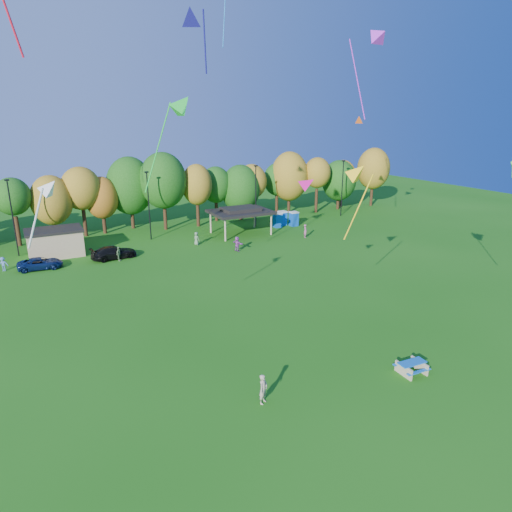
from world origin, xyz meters
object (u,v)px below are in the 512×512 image
car_c (40,263)px  car_d (114,252)px  picnic_table (412,367)px  kite_flyer (263,389)px  porta_potties (285,219)px

car_c → car_d: (7.85, 0.05, 0.11)m
car_c → car_d: size_ratio=0.88×
picnic_table → car_d: (-11.93, 34.33, 0.28)m
kite_flyer → picnic_table: bearing=-43.7°
porta_potties → picnic_table: size_ratio=1.94×
kite_flyer → car_c: kite_flyer is taller
porta_potties → car_c: 34.26m
porta_potties → kite_flyer: bearing=-123.0°
porta_potties → car_c: porta_potties is taller
porta_potties → kite_flyer: size_ratio=2.05×
kite_flyer → car_c: (-9.73, 32.55, -0.28)m
porta_potties → car_d: (-26.09, -4.62, -0.35)m
picnic_table → kite_flyer: bearing=173.0°
picnic_table → car_c: 39.57m
picnic_table → car_c: (-19.78, 34.27, 0.17)m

